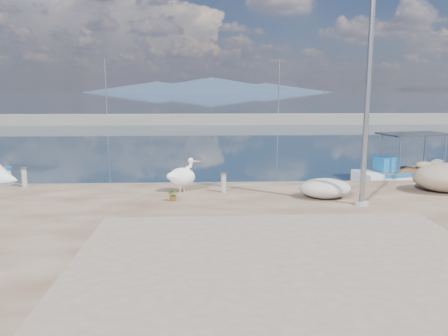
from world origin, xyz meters
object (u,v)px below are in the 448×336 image
boat_right (410,176)px  lamp_post (367,98)px  pelican (182,176)px  bollard_near (224,182)px

boat_right → lamp_post: (-4.34, -5.83, 3.60)m
pelican → lamp_post: bearing=-37.1°
boat_right → bollard_near: bearing=-167.0°
boat_right → pelican: boat_right is taller
lamp_post → boat_right: bearing=53.3°
boat_right → lamp_post: 8.11m
boat_right → bollard_near: 9.48m
pelican → bollard_near: size_ratio=1.78×
lamp_post → bollard_near: lamp_post is taller
pelican → bollard_near: pelican is taller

